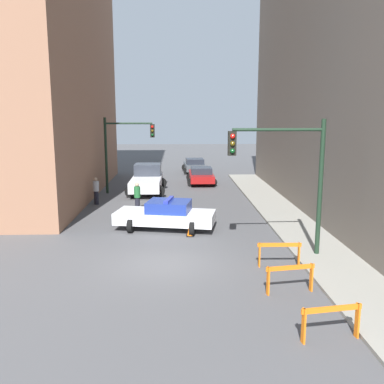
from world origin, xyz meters
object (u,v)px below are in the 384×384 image
(traffic_light_far, at_px, (122,144))
(barrier_back, at_px, (279,250))
(white_truck, at_px, (147,179))
(parked_car_mid, at_px, (195,165))
(pedestrian_crossing, at_px, (137,197))
(barrier_front, at_px, (331,317))
(traffic_cone, at_px, (190,229))
(pedestrian_corner, at_px, (96,190))
(parked_car_near, at_px, (201,175))
(police_car, at_px, (166,215))
(traffic_light_near, at_px, (291,167))
(barrier_mid, at_px, (290,274))

(traffic_light_far, height_order, barrier_back, traffic_light_far)
(white_truck, height_order, parked_car_mid, white_truck)
(pedestrian_crossing, bearing_deg, white_truck, 100.98)
(barrier_front, distance_m, traffic_cone, 9.69)
(pedestrian_corner, relative_size, traffic_cone, 2.53)
(traffic_cone, bearing_deg, barrier_back, -52.23)
(parked_car_mid, height_order, pedestrian_corner, pedestrian_corner)
(barrier_back, distance_m, traffic_cone, 5.10)
(parked_car_near, height_order, pedestrian_crossing, pedestrian_crossing)
(white_truck, height_order, parked_car_near, white_truck)
(police_car, xyz_separation_m, barrier_back, (4.23, -5.21, -0.11))
(parked_car_near, distance_m, traffic_cone, 14.50)
(white_truck, bearing_deg, traffic_light_near, -64.80)
(white_truck, xyz_separation_m, parked_car_near, (4.01, 3.47, -0.23))
(parked_car_near, distance_m, pedestrian_corner, 10.10)
(police_car, bearing_deg, traffic_cone, -125.57)
(barrier_front, distance_m, barrier_mid, 2.84)
(white_truck, bearing_deg, traffic_light_far, -169.66)
(traffic_light_far, relative_size, barrier_mid, 3.28)
(white_truck, distance_m, traffic_cone, 11.30)
(traffic_light_far, distance_m, barrier_back, 16.71)
(white_truck, relative_size, barrier_back, 3.39)
(police_car, bearing_deg, parked_car_mid, 4.87)
(barrier_front, bearing_deg, pedestrian_corner, 118.28)
(parked_car_mid, distance_m, barrier_mid, 27.15)
(traffic_light_near, bearing_deg, traffic_cone, 141.49)
(police_car, relative_size, barrier_front, 3.13)
(police_car, distance_m, pedestrian_crossing, 4.14)
(barrier_front, relative_size, barrier_back, 0.99)
(parked_car_near, relative_size, barrier_front, 2.72)
(pedestrian_corner, xyz_separation_m, barrier_back, (8.63, -11.03, -0.24))
(pedestrian_crossing, height_order, barrier_mid, pedestrian_crossing)
(white_truck, distance_m, barrier_mid, 18.17)
(traffic_light_far, bearing_deg, parked_car_near, 33.58)
(police_car, bearing_deg, parked_car_near, 0.82)
(white_truck, xyz_separation_m, parked_car_mid, (3.76, 9.80, -0.23))
(white_truck, height_order, barrier_back, white_truck)
(parked_car_near, xyz_separation_m, barrier_back, (1.79, -18.46, -0.06))
(pedestrian_crossing, xyz_separation_m, pedestrian_corner, (-2.69, 2.05, 0.00))
(traffic_light_near, bearing_deg, barrier_front, -94.76)
(parked_car_mid, xyz_separation_m, pedestrian_corner, (-6.59, -13.76, 0.19))
(white_truck, relative_size, parked_car_mid, 1.24)
(traffic_light_near, height_order, police_car, traffic_light_near)
(traffic_cone, bearing_deg, barrier_front, -70.83)
(pedestrian_corner, bearing_deg, parked_car_near, 81.62)
(barrier_front, height_order, traffic_cone, barrier_front)
(police_car, distance_m, barrier_front, 11.19)
(traffic_light_far, height_order, pedestrian_crossing, traffic_light_far)
(parked_car_near, distance_m, barrier_front, 23.66)
(police_car, height_order, pedestrian_crossing, pedestrian_crossing)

